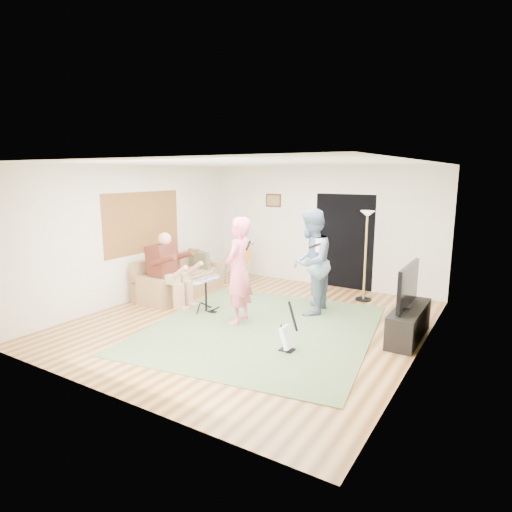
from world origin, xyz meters
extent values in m
plane|color=brown|center=(0.00, 0.00, 0.00)|extent=(6.00, 6.00, 0.00)
plane|color=white|center=(0.00, 0.00, 2.70)|extent=(6.00, 6.00, 0.00)
plane|color=#95602E|center=(-2.74, 0.20, 1.55)|extent=(0.00, 2.05, 2.05)
plane|color=black|center=(0.55, 2.99, 1.05)|extent=(2.10, 0.00, 2.10)
cube|color=#3F2314|center=(-1.25, 2.99, 1.90)|extent=(0.42, 0.03, 0.32)
cube|color=#536B41|center=(0.33, -0.20, 0.01)|extent=(4.07, 4.39, 0.02)
cube|color=#9E774F|center=(-2.20, 0.66, 0.20)|extent=(0.81, 1.63, 0.40)
cube|color=#9E774F|center=(-2.54, 0.66, 0.41)|extent=(0.15, 2.01, 0.81)
cube|color=#9E774F|center=(-2.20, 1.57, 0.29)|extent=(0.81, 0.19, 0.57)
cube|color=#9E774F|center=(-2.20, -0.25, 0.29)|extent=(0.81, 0.19, 0.57)
cube|color=#572318|center=(-2.05, 0.01, 0.86)|extent=(0.40, 0.52, 0.66)
sphere|color=tan|center=(-1.98, 0.01, 1.30)|extent=(0.26, 0.26, 0.26)
cylinder|color=black|center=(-1.00, 0.01, 0.31)|extent=(0.04, 0.04, 0.59)
cube|color=silver|center=(-1.00, 0.01, 0.60)|extent=(0.11, 0.59, 0.03)
imported|color=#F46A81|center=(-0.17, -0.14, 0.92)|extent=(0.54, 0.73, 1.83)
imported|color=slate|center=(0.67, 0.96, 0.96)|extent=(0.87, 1.04, 1.92)
cube|color=black|center=(1.12, -0.80, 0.01)|extent=(0.21, 0.17, 0.03)
cube|color=white|center=(1.12, -0.80, 0.22)|extent=(0.16, 0.25, 0.33)
cylinder|color=black|center=(1.20, -0.80, 0.55)|extent=(0.17, 0.04, 0.43)
cylinder|color=black|center=(1.26, 2.28, 0.01)|extent=(0.33, 0.33, 0.03)
cylinder|color=tan|center=(1.26, 2.28, 0.88)|extent=(0.04, 0.04, 1.72)
cone|color=white|center=(1.26, 2.28, 1.76)|extent=(0.29, 0.29, 0.11)
cube|color=tan|center=(-1.66, 2.02, 0.45)|extent=(0.54, 0.54, 0.04)
cube|color=orange|center=(-1.66, 2.21, 0.78)|extent=(0.40, 0.22, 0.42)
cube|color=black|center=(2.50, 0.64, 0.25)|extent=(0.40, 1.40, 0.50)
cube|color=black|center=(2.45, 0.64, 0.85)|extent=(0.06, 1.17, 0.65)
camera|label=1|loc=(3.78, -6.01, 2.55)|focal=30.00mm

